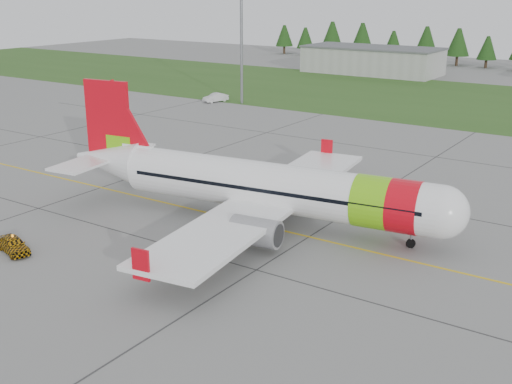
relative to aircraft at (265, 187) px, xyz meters
The scene contains 8 objects.
ground 10.71m from the aircraft, 119.71° to the right, with size 320.00×320.00×0.00m, color gray.
aircraft is the anchor object (origin of this frame).
follow_me_car 21.18m from the aircraft, 127.45° to the right, with size 1.57×1.33×3.89m, color #D8990C.
service_van 63.60m from the aircraft, 131.29° to the left, with size 1.68×1.59×4.83m, color silver.
grass_strip 73.41m from the aircraft, 93.94° to the left, with size 320.00×50.00×0.03m, color #30561E.
taxi_guideline 6.11m from the aircraft, behind, with size 120.00×0.25×0.02m, color gold.
hangar_west 107.06m from the aircraft, 109.11° to the left, with size 32.00×14.00×6.00m, color #A8A8A3.
floodlight_mast 61.91m from the aircraft, 127.00° to the left, with size 0.50×0.50×20.00m, color slate.
Camera 1 is at (34.29, -36.26, 20.11)m, focal length 45.00 mm.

